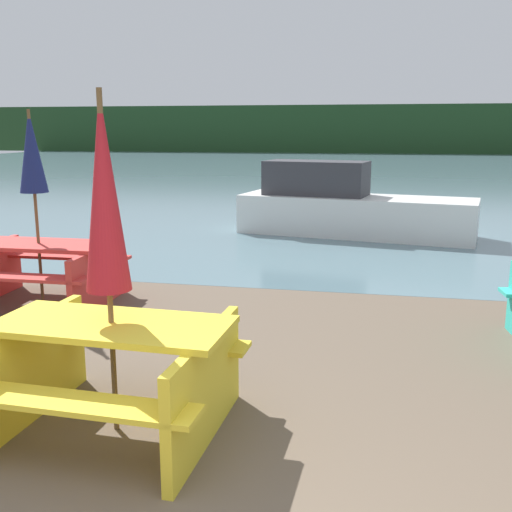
{
  "coord_description": "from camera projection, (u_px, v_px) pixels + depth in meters",
  "views": [
    {
      "loc": [
        0.85,
        -1.57,
        2.04
      ],
      "look_at": [
        -0.26,
        3.9,
        0.85
      ],
      "focal_mm": 42.0,
      "sensor_mm": 36.0,
      "label": 1
    }
  ],
  "objects": [
    {
      "name": "water",
      "position": [
        361.0,
        168.0,
        31.65
      ],
      "size": [
        60.0,
        50.0,
        0.0
      ],
      "color": "slate",
      "rests_on": "ground_plane"
    },
    {
      "name": "far_treeline",
      "position": [
        369.0,
        129.0,
        50.41
      ],
      "size": [
        80.0,
        1.6,
        4.0
      ],
      "color": "#1E3D1E",
      "rests_on": "water"
    },
    {
      "name": "picnic_table_yellow",
      "position": [
        114.0,
        366.0,
        4.06
      ],
      "size": [
        1.65,
        1.44,
        0.77
      ],
      "rotation": [
        0.0,
        0.0,
        -0.04
      ],
      "color": "yellow",
      "rests_on": "ground_plane"
    },
    {
      "name": "picnic_table_red",
      "position": [
        40.0,
        267.0,
        7.03
      ],
      "size": [
        1.74,
        1.41,
        0.74
      ],
      "rotation": [
        0.0,
        0.0,
        0.02
      ],
      "color": "red",
      "rests_on": "ground_plane"
    },
    {
      "name": "umbrella_crimson",
      "position": [
        104.0,
        194.0,
        3.82
      ],
      "size": [
        0.3,
        0.3,
        2.29
      ],
      "color": "brown",
      "rests_on": "ground_plane"
    },
    {
      "name": "umbrella_navy",
      "position": [
        32.0,
        153.0,
        6.75
      ],
      "size": [
        0.32,
        0.32,
        2.25
      ],
      "color": "brown",
      "rests_on": "ground_plane"
    },
    {
      "name": "boat",
      "position": [
        347.0,
        208.0,
        11.68
      ],
      "size": [
        4.66,
        2.1,
        1.42
      ],
      "rotation": [
        0.0,
        0.0,
        -0.18
      ],
      "color": "silver",
      "rests_on": "water"
    }
  ]
}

